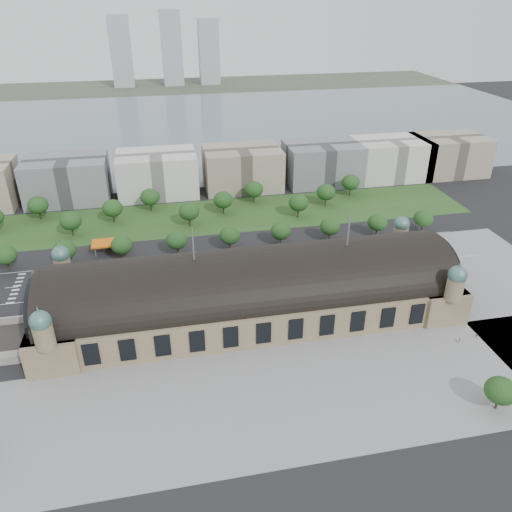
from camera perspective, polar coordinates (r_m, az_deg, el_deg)
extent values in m
plane|color=black|center=(186.63, -0.46, -6.72)|extent=(900.00, 900.00, 0.00)
cube|color=#8F7A59|center=(183.25, -0.46, -5.18)|extent=(150.00, 40.00, 12.00)
cube|color=#8F7A59|center=(184.94, -21.46, -7.10)|extent=(16.00, 43.00, 12.00)
cube|color=#8F7A59|center=(204.79, 18.29, -2.86)|extent=(16.00, 43.00, 12.00)
cylinder|color=black|center=(180.01, -0.47, -3.59)|extent=(144.00, 37.60, 37.60)
cylinder|color=black|center=(182.04, -23.75, -5.16)|extent=(1.20, 32.00, 32.00)
cylinder|color=black|center=(203.88, 20.10, -0.74)|extent=(1.20, 32.00, 32.00)
cylinder|color=#8F7A59|center=(197.53, -21.17, -1.24)|extent=(6.00, 6.00, 8.00)
sphere|color=#47736B|center=(195.05, -21.44, 0.16)|extent=(6.40, 6.40, 6.40)
cone|color=#47736B|center=(193.32, -21.65, 1.21)|extent=(1.00, 1.00, 2.50)
cylinder|color=#8F7A59|center=(216.23, 16.13, 2.21)|extent=(6.00, 6.00, 8.00)
sphere|color=#47736B|center=(213.96, 16.32, 3.53)|extent=(6.40, 6.40, 6.40)
cone|color=#47736B|center=(212.39, 16.47, 4.51)|extent=(1.00, 1.00, 2.50)
cylinder|color=#8F7A59|center=(162.54, -23.06, -8.43)|extent=(6.00, 6.00, 8.00)
sphere|color=#47736B|center=(159.51, -23.43, -6.84)|extent=(6.40, 6.40, 6.40)
cone|color=#47736B|center=(157.40, -23.71, -5.64)|extent=(1.00, 1.00, 2.50)
cylinder|color=#8F7A59|center=(184.81, 21.75, -3.48)|extent=(6.00, 6.00, 8.00)
sphere|color=#47736B|center=(182.16, 22.06, -2.00)|extent=(6.40, 6.40, 6.40)
cone|color=#47736B|center=(180.31, 22.28, -0.90)|extent=(1.00, 1.00, 2.50)
cylinder|color=#59595B|center=(168.26, -7.20, 1.36)|extent=(0.50, 0.50, 12.00)
cylinder|color=#59595B|center=(179.76, 10.54, 2.93)|extent=(0.50, 0.50, 12.00)
cube|color=gray|center=(155.71, 6.52, -15.41)|extent=(190.00, 48.00, 0.12)
cube|color=gray|center=(226.69, 26.07, -3.06)|extent=(56.00, 100.00, 0.12)
cube|color=black|center=(216.61, -7.60, -1.59)|extent=(260.00, 26.00, 0.10)
cube|color=#2B4B1E|center=(265.97, -7.50, 4.33)|extent=(300.00, 45.00, 0.10)
cube|color=orange|center=(236.93, -16.60, 1.45)|extent=(14.00, 9.00, 0.70)
cube|color=#59595B|center=(243.44, -15.96, 1.47)|extent=(7.00, 5.00, 3.20)
cylinder|color=#59595B|center=(241.54, -17.77, 1.13)|extent=(0.50, 0.50, 4.40)
cylinder|color=#59595B|center=(240.35, -15.18, 1.38)|extent=(0.50, 0.50, 4.40)
cylinder|color=#59595B|center=(235.86, -17.89, 0.43)|extent=(0.50, 0.50, 4.40)
cylinder|color=#59595B|center=(234.63, -15.24, 0.69)|extent=(0.50, 0.50, 4.40)
cube|color=slate|center=(461.55, -7.80, 14.67)|extent=(700.00, 320.00, 0.08)
cube|color=#44513D|center=(657.44, -9.27, 18.63)|extent=(700.00, 120.00, 0.14)
cube|color=#9EA8B2|center=(662.15, -15.17, 21.64)|extent=(24.00, 24.00, 80.00)
cube|color=#9EA8B2|center=(661.80, -9.62, 22.39)|extent=(24.00, 24.00, 85.00)
cube|color=#9EA8B2|center=(665.78, -5.42, 22.23)|extent=(24.00, 24.00, 75.00)
cube|color=gray|center=(302.93, -20.76, 8.18)|extent=(45.00, 32.00, 24.00)
cube|color=silver|center=(298.59, -11.21, 9.22)|extent=(45.00, 32.00, 24.00)
cube|color=tan|center=(302.56, -1.59, 10.00)|extent=(45.00, 32.00, 24.00)
cube|color=gray|center=(314.53, 7.57, 10.49)|extent=(45.00, 32.00, 24.00)
cube|color=silver|center=(331.44, 15.10, 10.69)|extent=(45.00, 32.00, 24.00)
cube|color=tan|center=(350.66, 21.10, 10.73)|extent=(45.00, 32.00, 24.00)
cylinder|color=#2D2116|center=(238.23, -26.45, -1.03)|extent=(0.70, 0.70, 4.32)
ellipsoid|color=#174017|center=(235.95, -26.72, 0.08)|extent=(9.60, 9.60, 8.16)
cylinder|color=#2D2116|center=(232.61, -20.79, -0.50)|extent=(0.70, 0.70, 4.32)
ellipsoid|color=#174017|center=(230.27, -21.01, 0.65)|extent=(9.60, 9.60, 8.16)
cylinder|color=#2D2116|center=(229.38, -14.92, 0.06)|extent=(0.70, 0.70, 4.32)
ellipsoid|color=#174017|center=(227.01, -15.08, 1.23)|extent=(9.60, 9.60, 8.16)
cylinder|color=#2D2116|center=(228.63, -8.94, 0.62)|extent=(0.70, 0.70, 4.32)
ellipsoid|color=#174017|center=(226.25, -9.04, 1.81)|extent=(9.60, 9.60, 8.16)
cylinder|color=#2D2116|center=(230.39, -2.98, 1.18)|extent=(0.70, 0.70, 4.32)
ellipsoid|color=#174017|center=(228.03, -3.02, 2.36)|extent=(9.60, 9.60, 8.16)
cylinder|color=#2D2116|center=(234.61, 2.82, 1.71)|extent=(0.70, 0.70, 4.32)
ellipsoid|color=#174017|center=(232.29, 2.85, 2.88)|extent=(9.60, 9.60, 8.16)
cylinder|color=#2D2116|center=(241.16, 8.36, 2.20)|extent=(0.70, 0.70, 4.32)
ellipsoid|color=#174017|center=(238.90, 8.45, 3.34)|extent=(9.60, 9.60, 8.16)
cylinder|color=#2D2116|center=(249.84, 13.57, 2.65)|extent=(0.70, 0.70, 4.32)
ellipsoid|color=#174017|center=(247.67, 13.71, 3.75)|extent=(9.60, 9.60, 8.16)
cylinder|color=#2D2116|center=(260.46, 18.40, 3.04)|extent=(0.70, 0.70, 4.32)
ellipsoid|color=#174017|center=(258.37, 18.58, 4.09)|extent=(9.60, 9.60, 8.16)
cylinder|color=#2D2116|center=(284.66, -23.43, 4.31)|extent=(0.70, 0.70, 4.68)
ellipsoid|color=#174017|center=(282.61, -23.65, 5.36)|extent=(10.40, 10.40, 8.84)
cylinder|color=#2D2116|center=(259.30, -20.21, 2.65)|extent=(0.70, 0.70, 4.68)
ellipsoid|color=#174017|center=(257.04, -20.42, 3.80)|extent=(10.40, 10.40, 8.84)
cylinder|color=#2D2116|center=(267.69, -15.93, 4.15)|extent=(0.70, 0.70, 4.68)
ellipsoid|color=#174017|center=(265.50, -16.09, 5.27)|extent=(10.40, 10.40, 8.84)
cylinder|color=#2D2116|center=(277.64, -11.91, 5.53)|extent=(0.70, 0.70, 4.68)
ellipsoid|color=#174017|center=(275.53, -12.02, 6.62)|extent=(10.40, 10.40, 8.84)
cylinder|color=#2D2116|center=(255.84, -7.57, 3.89)|extent=(0.70, 0.70, 4.68)
ellipsoid|color=#174017|center=(253.55, -7.65, 5.07)|extent=(10.40, 10.40, 8.84)
cylinder|color=#2D2116|center=(268.40, -3.73, 5.29)|extent=(0.70, 0.70, 4.68)
ellipsoid|color=#174017|center=(266.22, -3.77, 6.42)|extent=(10.40, 10.40, 8.84)
cylinder|color=#2D2116|center=(282.20, -0.23, 6.54)|extent=(0.70, 0.70, 4.68)
ellipsoid|color=#174017|center=(280.12, -0.24, 7.62)|extent=(10.40, 10.40, 8.84)
cylinder|color=#2D2116|center=(264.90, 4.83, 4.92)|extent=(0.70, 0.70, 4.68)
ellipsoid|color=#174017|center=(262.68, 4.88, 6.07)|extent=(10.40, 10.40, 8.84)
cylinder|color=#2D2116|center=(280.93, 7.92, 6.15)|extent=(0.70, 0.70, 4.68)
ellipsoid|color=#174017|center=(278.84, 8.00, 7.24)|extent=(10.40, 10.40, 8.84)
cylinder|color=#2D2116|center=(297.80, 10.67, 7.23)|extent=(0.70, 0.70, 4.68)
ellipsoid|color=#174017|center=(295.83, 10.77, 8.27)|extent=(10.40, 10.40, 8.84)
cylinder|color=#2D2116|center=(164.55, 25.81, -14.92)|extent=(0.70, 0.70, 3.96)
ellipsoid|color=#174017|center=(161.50, 26.18, -13.65)|extent=(9.00, 9.00, 7.65)
imported|color=gray|center=(221.27, -20.27, -2.36)|extent=(4.39, 1.94, 1.40)
imported|color=black|center=(219.95, -22.30, -2.98)|extent=(4.97, 2.68, 1.33)
imported|color=maroon|center=(220.27, -8.12, -0.86)|extent=(5.34, 2.31, 1.53)
imported|color=#211B4C|center=(217.87, 3.63, -0.98)|extent=(4.12, 1.72, 1.40)
imported|color=#5B5D63|center=(225.33, 6.80, -0.06)|extent=(4.61, 1.88, 1.49)
imported|color=silver|center=(235.24, 16.61, 0.18)|extent=(6.13, 3.39, 1.62)
imported|color=black|center=(207.25, -23.32, -5.18)|extent=(4.88, 3.35, 1.52)
imported|color=maroon|center=(202.97, -16.65, -4.66)|extent=(5.28, 4.37, 1.34)
imported|color=#1B1E4D|center=(202.62, -15.94, -4.57)|extent=(5.86, 4.16, 1.58)
imported|color=#585B60|center=(204.93, -11.14, -3.57)|extent=(4.44, 3.07, 1.40)
imported|color=#BABBBD|center=(203.51, -17.88, -4.75)|extent=(4.63, 3.82, 1.49)
imported|color=#9A9BA2|center=(204.68, -9.73, -3.45)|extent=(5.81, 5.37, 1.51)
imported|color=black|center=(201.71, -6.64, -3.71)|extent=(5.66, 5.03, 1.58)
imported|color=red|center=(208.29, -3.19, -2.14)|extent=(12.29, 3.49, 3.38)
imported|color=silver|center=(213.22, 1.43, -1.30)|extent=(12.99, 3.96, 3.57)
imported|color=beige|center=(215.48, 7.09, -1.21)|extent=(12.15, 2.94, 3.38)
imported|color=gray|center=(186.33, 22.23, -8.94)|extent=(0.86, 0.57, 1.65)
imported|color=gray|center=(191.07, 23.89, -8.27)|extent=(0.61, 0.96, 1.88)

